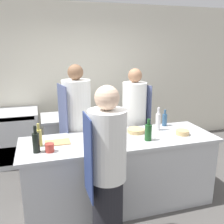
# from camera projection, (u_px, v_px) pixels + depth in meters

# --- Properties ---
(ground_plane) EXTENTS (16.00, 16.00, 0.00)m
(ground_plane) POSITION_uv_depth(u_px,v_px,m) (119.00, 202.00, 3.32)
(ground_plane) COLOR #4C4947
(wall_back) EXTENTS (8.00, 0.06, 2.80)m
(wall_back) POSITION_uv_depth(u_px,v_px,m) (86.00, 78.00, 4.93)
(wall_back) COLOR silver
(wall_back) RESTS_ON ground_plane
(prep_counter) EXTENTS (2.43, 0.79, 0.90)m
(prep_counter) POSITION_uv_depth(u_px,v_px,m) (120.00, 171.00, 3.21)
(prep_counter) COLOR #B7BABC
(prep_counter) RESTS_ON ground_plane
(pass_counter) EXTENTS (1.62, 0.65, 0.90)m
(pass_counter) POSITION_uv_depth(u_px,v_px,m) (91.00, 139.00, 4.31)
(pass_counter) COLOR #B7BABC
(pass_counter) RESTS_ON ground_plane
(oven_range) EXTENTS (0.73, 0.74, 0.92)m
(oven_range) POSITION_uv_depth(u_px,v_px,m) (18.00, 136.00, 4.42)
(oven_range) COLOR #B7BABC
(oven_range) RESTS_ON ground_plane
(chef_at_prep_near) EXTENTS (0.38, 0.36, 1.68)m
(chef_at_prep_near) POSITION_uv_depth(u_px,v_px,m) (107.00, 172.00, 2.40)
(chef_at_prep_near) COLOR black
(chef_at_prep_near) RESTS_ON ground_plane
(chef_at_stove) EXTENTS (0.41, 0.39, 1.70)m
(chef_at_stove) POSITION_uv_depth(u_px,v_px,m) (134.00, 124.00, 3.84)
(chef_at_stove) COLOR black
(chef_at_stove) RESTS_ON ground_plane
(chef_at_pass_far) EXTENTS (0.44, 0.42, 1.78)m
(chef_at_pass_far) POSITION_uv_depth(u_px,v_px,m) (77.00, 128.00, 3.51)
(chef_at_pass_far) COLOR black
(chef_at_pass_far) RESTS_ON ground_plane
(bottle_olive_oil) EXTENTS (0.08, 0.08, 0.30)m
(bottle_olive_oil) POSITION_uv_depth(u_px,v_px,m) (36.00, 142.00, 2.66)
(bottle_olive_oil) COLOR black
(bottle_olive_oil) RESTS_ON prep_counter
(bottle_vinegar) EXTENTS (0.07, 0.07, 0.27)m
(bottle_vinegar) POSITION_uv_depth(u_px,v_px,m) (39.00, 137.00, 2.83)
(bottle_vinegar) COLOR #B2A84C
(bottle_vinegar) RESTS_ON prep_counter
(bottle_wine) EXTENTS (0.07, 0.07, 0.32)m
(bottle_wine) POSITION_uv_depth(u_px,v_px,m) (158.00, 121.00, 3.37)
(bottle_wine) COLOR silver
(bottle_wine) RESTS_ON prep_counter
(bottle_cooking_oil) EXTENTS (0.09, 0.09, 0.27)m
(bottle_cooking_oil) POSITION_uv_depth(u_px,v_px,m) (148.00, 132.00, 3.01)
(bottle_cooking_oil) COLOR #19471E
(bottle_cooking_oil) RESTS_ON prep_counter
(bottle_sauce) EXTENTS (0.07, 0.07, 0.24)m
(bottle_sauce) POSITION_uv_depth(u_px,v_px,m) (165.00, 119.00, 3.56)
(bottle_sauce) COLOR #2D5175
(bottle_sauce) RESTS_ON prep_counter
(bowl_mixing_large) EXTENTS (0.23, 0.23, 0.05)m
(bowl_mixing_large) POSITION_uv_depth(u_px,v_px,m) (136.00, 131.00, 3.29)
(bowl_mixing_large) COLOR tan
(bowl_mixing_large) RESTS_ON prep_counter
(bowl_prep_small) EXTENTS (0.17, 0.17, 0.06)m
(bowl_prep_small) POSITION_uv_depth(u_px,v_px,m) (182.00, 132.00, 3.22)
(bowl_prep_small) COLOR tan
(bowl_prep_small) RESTS_ON prep_counter
(bowl_ceramic_blue) EXTENTS (0.20, 0.20, 0.07)m
(bowl_ceramic_blue) POSITION_uv_depth(u_px,v_px,m) (109.00, 135.00, 3.11)
(bowl_ceramic_blue) COLOR navy
(bowl_ceramic_blue) RESTS_ON prep_counter
(cup) EXTENTS (0.10, 0.10, 0.09)m
(cup) POSITION_uv_depth(u_px,v_px,m) (50.00, 148.00, 2.69)
(cup) COLOR #B2382D
(cup) RESTS_ON prep_counter
(cutting_board) EXTENTS (0.29, 0.19, 0.01)m
(cutting_board) POSITION_uv_depth(u_px,v_px,m) (57.00, 142.00, 2.95)
(cutting_board) COLOR tan
(cutting_board) RESTS_ON prep_counter
(stockpot) EXTENTS (0.27, 0.27, 0.25)m
(stockpot) POSITION_uv_depth(u_px,v_px,m) (71.00, 110.00, 3.98)
(stockpot) COLOR #B7BABC
(stockpot) RESTS_ON pass_counter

